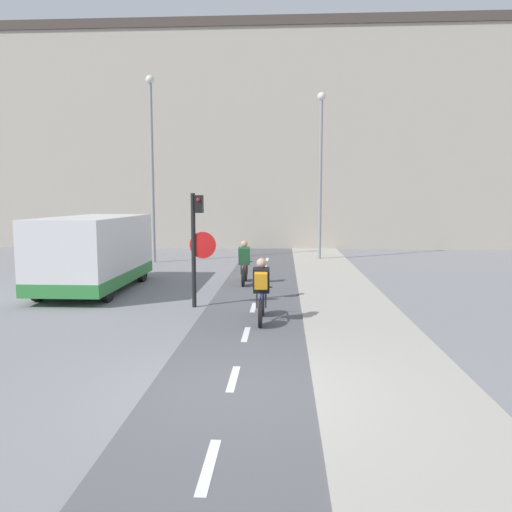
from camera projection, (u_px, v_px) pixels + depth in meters
The scene contains 10 objects.
ground_plane at pixel (230, 393), 7.11m from camera, with size 120.00×120.00×0.00m, color gray.
bike_lane at pixel (230, 392), 7.12m from camera, with size 2.39×60.00×0.02m.
sidewalk_strip at pixel (400, 395), 6.97m from camera, with size 2.40×60.00×0.05m.
building_row_background at pixel (272, 140), 29.08m from camera, with size 60.00×5.20×12.22m.
traffic_light_pole at pixel (197, 237), 12.51m from camera, with size 0.67×0.25×2.89m.
street_lamp_far at pixel (152, 152), 21.10m from camera, with size 0.36×0.36×7.86m.
street_lamp_sidewalk at pixel (321, 160), 22.04m from camera, with size 0.36×0.36×7.36m.
cyclist_near at pixel (261, 291), 11.07m from camera, with size 0.46×1.67×1.44m.
cyclist_far at pixel (244, 264), 16.02m from camera, with size 0.46×1.59×1.41m.
van at pixel (95, 254), 14.93m from camera, with size 2.12×5.09×2.22m.
Camera 1 is at (0.76, -6.81, 2.75)m, focal length 35.00 mm.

